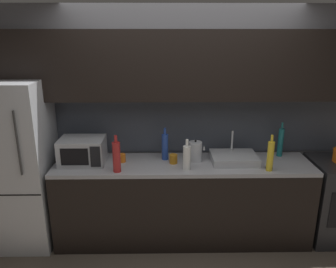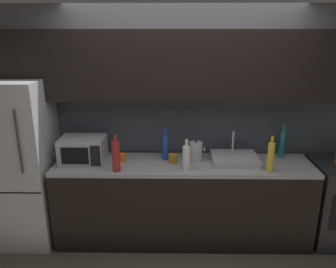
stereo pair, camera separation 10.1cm
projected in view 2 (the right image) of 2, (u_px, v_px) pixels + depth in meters
name	position (u px, v px, depth m)	size (l,w,h in m)	color
back_wall	(183.00, 97.00, 3.61)	(4.45, 0.44, 2.50)	slate
counter_run	(183.00, 201.00, 3.66)	(2.71, 0.60, 0.90)	black
refrigerator	(20.00, 163.00, 3.55)	(0.68, 0.69, 1.78)	#B7BABF
microwave	(83.00, 150.00, 3.51)	(0.46, 0.35, 0.27)	#A8AAAF
sink_basin	(234.00, 159.00, 3.53)	(0.48, 0.38, 0.30)	#ADAFB5
kettle	(196.00, 152.00, 3.54)	(0.18, 0.14, 0.24)	#B7BABF
wine_bottle_white	(186.00, 158.00, 3.32)	(0.08, 0.08, 0.32)	silver
wine_bottle_blue	(165.00, 146.00, 3.59)	(0.07, 0.07, 0.35)	#234299
wine_bottle_yellow	(271.00, 157.00, 3.27)	(0.07, 0.07, 0.37)	gold
wine_bottle_red	(116.00, 156.00, 3.28)	(0.08, 0.08, 0.38)	#A82323
wine_bottle_teal	(282.00, 143.00, 3.64)	(0.06, 0.06, 0.38)	#19666B
mug_amber	(173.00, 159.00, 3.50)	(0.08, 0.08, 0.10)	#B27019
mug_orange	(123.00, 157.00, 3.56)	(0.07, 0.07, 0.09)	orange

